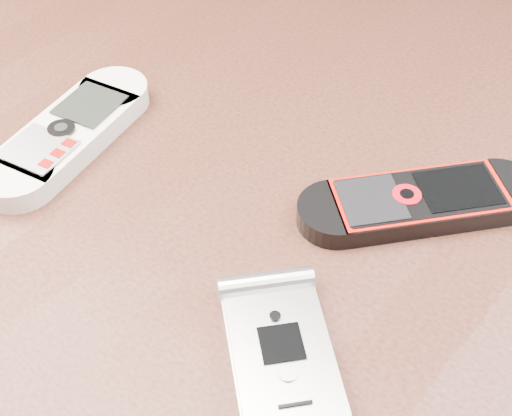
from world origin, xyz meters
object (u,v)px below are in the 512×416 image
Objects in this scene: nokia_white at (69,133)px; nokia_black_red at (420,201)px; table at (251,307)px; motorola_razr at (282,355)px.

nokia_black_red is (0.24, 0.10, -0.00)m from nokia_white.
table is 0.16m from nokia_black_red.
motorola_razr is (0.24, -0.06, -0.00)m from nokia_white.
table is 7.18× the size of nokia_white.
nokia_white is at bearing 119.05° from motorola_razr.
nokia_black_red is (0.09, 0.07, 0.11)m from table.
nokia_white is 0.25m from motorola_razr.
nokia_black_red is at bearing 41.93° from motorola_razr.
nokia_white is at bearing -171.27° from table.
table is at bearing -98.27° from nokia_black_red.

